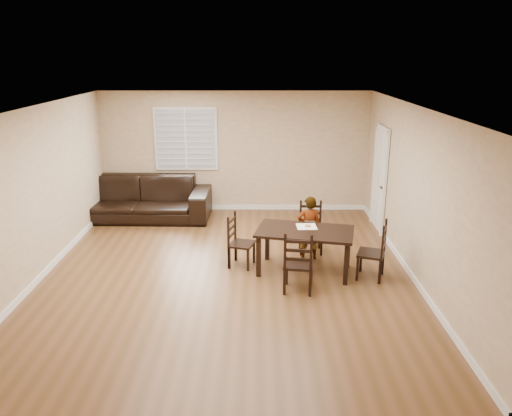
# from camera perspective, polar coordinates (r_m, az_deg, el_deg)

# --- Properties ---
(ground) EXTENTS (7.00, 7.00, 0.00)m
(ground) POSITION_cam_1_polar(r_m,az_deg,el_deg) (8.36, -3.26, -7.34)
(ground) COLOR brown
(ground) RESTS_ON ground
(room) EXTENTS (6.04, 7.04, 2.72)m
(room) POSITION_cam_1_polar(r_m,az_deg,el_deg) (7.96, -3.15, 5.11)
(room) COLOR #D1B08D
(room) RESTS_ON ground
(dining_table) EXTENTS (1.71, 1.19, 0.73)m
(dining_table) POSITION_cam_1_polar(r_m,az_deg,el_deg) (8.18, 5.62, -3.12)
(dining_table) COLOR black
(dining_table) RESTS_ON ground
(chair_near) EXTENTS (0.42, 0.40, 0.93)m
(chair_near) POSITION_cam_1_polar(r_m,az_deg,el_deg) (9.18, 6.23, -2.29)
(chair_near) COLOR black
(chair_near) RESTS_ON ground
(chair_far) EXTENTS (0.50, 0.47, 0.98)m
(chair_far) POSITION_cam_1_polar(r_m,az_deg,el_deg) (7.50, 4.82, -6.67)
(chair_far) COLOR black
(chair_far) RESTS_ON ground
(chair_left) EXTENTS (0.48, 0.50, 0.91)m
(chair_left) POSITION_cam_1_polar(r_m,az_deg,el_deg) (8.48, -2.35, -3.93)
(chair_left) COLOR black
(chair_left) RESTS_ON ground
(chair_right) EXTENTS (0.53, 0.55, 0.97)m
(chair_right) POSITION_cam_1_polar(r_m,az_deg,el_deg) (8.20, 13.83, -5.03)
(chair_right) COLOR black
(chair_right) RESTS_ON ground
(child) EXTENTS (0.42, 0.28, 1.14)m
(child) POSITION_cam_1_polar(r_m,az_deg,el_deg) (8.73, 6.08, -2.27)
(child) COLOR gray
(child) RESTS_ON ground
(napkin) EXTENTS (0.34, 0.34, 0.00)m
(napkin) POSITION_cam_1_polar(r_m,az_deg,el_deg) (8.32, 5.79, -2.12)
(napkin) COLOR beige
(napkin) RESTS_ON dining_table
(donut) EXTENTS (0.10, 0.10, 0.04)m
(donut) POSITION_cam_1_polar(r_m,az_deg,el_deg) (8.31, 5.93, -1.99)
(donut) COLOR #B07E3F
(donut) RESTS_ON napkin
(sofa) EXTENTS (3.12, 1.28, 0.91)m
(sofa) POSITION_cam_1_polar(r_m,az_deg,el_deg) (11.17, -13.32, 1.09)
(sofa) COLOR black
(sofa) RESTS_ON ground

